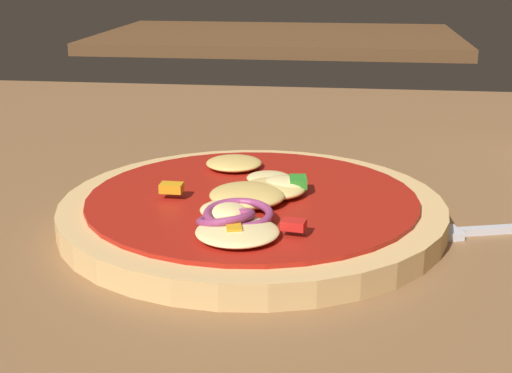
# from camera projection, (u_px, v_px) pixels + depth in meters

# --- Properties ---
(dining_table) EXTENTS (1.14, 1.05, 0.03)m
(dining_table) POSITION_uv_depth(u_px,v_px,m) (203.00, 232.00, 0.52)
(dining_table) COLOR brown
(dining_table) RESTS_ON ground
(pizza) EXTENTS (0.27, 0.27, 0.03)m
(pizza) POSITION_uv_depth(u_px,v_px,m) (252.00, 208.00, 0.50)
(pizza) COLOR tan
(pizza) RESTS_ON dining_table
(fork) EXTENTS (0.17, 0.06, 0.00)m
(fork) POSITION_uv_depth(u_px,v_px,m) (495.00, 230.00, 0.48)
(fork) COLOR silver
(fork) RESTS_ON dining_table
(background_table) EXTENTS (0.84, 0.54, 0.03)m
(background_table) POSITION_uv_depth(u_px,v_px,m) (279.00, 38.00, 1.70)
(background_table) COLOR brown
(background_table) RESTS_ON ground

